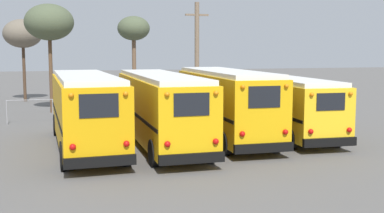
# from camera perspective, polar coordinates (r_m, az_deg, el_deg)

# --- Properties ---
(ground_plane) EXTENTS (160.00, 160.00, 0.00)m
(ground_plane) POSITION_cam_1_polar(r_m,az_deg,el_deg) (23.51, -0.38, -3.82)
(ground_plane) COLOR #5B5956
(school_bus_0) EXTENTS (2.82, 10.35, 3.25)m
(school_bus_0) POSITION_cam_1_polar(r_m,az_deg,el_deg) (21.43, -12.55, -0.21)
(school_bus_0) COLOR #E5A00C
(school_bus_0) RESTS_ON ground
(school_bus_1) EXTENTS (2.46, 10.76, 3.23)m
(school_bus_1) POSITION_cam_1_polar(r_m,az_deg,el_deg) (21.79, -3.82, 0.00)
(school_bus_1) COLOR #EAAA0F
(school_bus_1) RESTS_ON ground
(school_bus_2) EXTENTS (2.68, 9.67, 3.34)m
(school_bus_2) POSITION_cam_1_polar(r_m,az_deg,el_deg) (23.14, 3.98, 0.51)
(school_bus_2) COLOR #EAAA0F
(school_bus_2) RESTS_ON ground
(school_bus_3) EXTENTS (2.93, 11.00, 2.93)m
(school_bus_3) POSITION_cam_1_polar(r_m,az_deg,el_deg) (25.39, 10.25, 0.50)
(school_bus_3) COLOR yellow
(school_bus_3) RESTS_ON ground
(utility_pole) EXTENTS (1.80, 0.35, 7.84)m
(utility_pole) POSITION_cam_1_polar(r_m,az_deg,el_deg) (36.45, 0.58, 6.30)
(utility_pole) COLOR #75604C
(utility_pole) RESTS_ON ground
(bare_tree_0) EXTENTS (2.60, 2.60, 7.00)m
(bare_tree_0) POSITION_cam_1_polar(r_m,az_deg,el_deg) (39.42, -6.93, 8.99)
(bare_tree_0) COLOR brown
(bare_tree_0) RESTS_ON ground
(bare_tree_1) EXTENTS (3.17, 3.17, 6.84)m
(bare_tree_1) POSITION_cam_1_polar(r_m,az_deg,el_deg) (42.69, -19.44, 8.11)
(bare_tree_1) COLOR #473323
(bare_tree_1) RESTS_ON ground
(bare_tree_2) EXTENTS (3.29, 3.29, 7.40)m
(bare_tree_2) POSITION_cam_1_polar(r_m,az_deg,el_deg) (34.39, -16.57, 9.49)
(bare_tree_2) COLOR brown
(bare_tree_2) RESTS_ON ground
(fence_line) EXTENTS (17.99, 0.06, 1.42)m
(fence_line) POSITION_cam_1_polar(r_m,az_deg,el_deg) (30.19, -3.94, 0.41)
(fence_line) COLOR #939399
(fence_line) RESTS_ON ground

